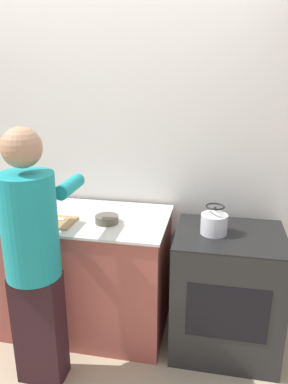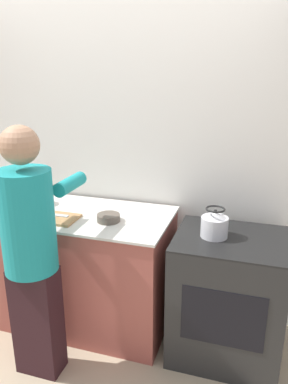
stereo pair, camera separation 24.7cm
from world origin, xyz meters
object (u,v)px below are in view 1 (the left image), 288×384
object	(u,v)px
cutting_board	(53,222)
canister_jar	(23,197)
person	(33,253)
oven	(226,291)
bowl_prep	(107,219)
knife	(50,218)
kettle	(214,222)

from	to	relation	value
cutting_board	canister_jar	distance (m)	0.43
cutting_board	person	bearing A→B (deg)	-82.20
oven	person	size ratio (longest dim) A/B	0.54
person	bowl_prep	distance (m)	0.58
cutting_board	knife	bearing A→B (deg)	139.57
person	canister_jar	size ratio (longest dim) A/B	9.71
person	canister_jar	distance (m)	0.77
knife	cutting_board	bearing A→B (deg)	-41.29
oven	knife	distance (m)	1.36
person	bowl_prep	xyz separation A→B (m)	(0.31, 0.49, 0.05)
knife	bowl_prep	xyz separation A→B (m)	(0.40, 0.05, 0.00)
cutting_board	canister_jar	size ratio (longest dim) A/B	1.75
oven	person	distance (m)	1.36
oven	cutting_board	xyz separation A→B (m)	(-1.22, -0.13, 0.49)
person	bowl_prep	bearing A→B (deg)	57.18
canister_jar	knife	bearing A→B (deg)	-34.27
person	kettle	world-z (taller)	person
oven	canister_jar	size ratio (longest dim) A/B	5.23
cutting_board	canister_jar	xyz separation A→B (m)	(-0.35, 0.24, 0.08)
person	cutting_board	world-z (taller)	person
bowl_prep	oven	bearing A→B (deg)	3.23
oven	cutting_board	distance (m)	1.32
oven	knife	size ratio (longest dim) A/B	4.29
oven	cutting_board	world-z (taller)	cutting_board
knife	canister_jar	world-z (taller)	canister_jar
person	knife	bearing A→B (deg)	101.73
cutting_board	bowl_prep	distance (m)	0.38
person	bowl_prep	size ratio (longest dim) A/B	10.14
cutting_board	bowl_prep	size ratio (longest dim) A/B	1.83
knife	bowl_prep	distance (m)	0.41
person	kettle	distance (m)	1.18
person	knife	size ratio (longest dim) A/B	7.95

